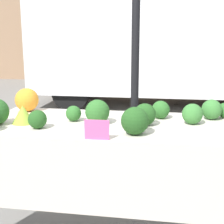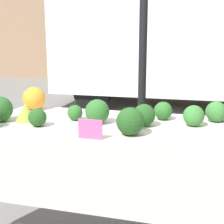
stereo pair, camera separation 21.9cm
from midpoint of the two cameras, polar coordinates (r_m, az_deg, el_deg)
building_facade at (r=11.68m, az=13.20°, el=18.45°), size 16.00×0.60×5.29m
tent_pole at (r=2.76m, az=7.88°, el=8.29°), size 0.07×0.07×2.38m
parked_truck at (r=7.05m, az=12.74°, el=12.52°), size 5.46×2.26×2.66m
market_table at (r=2.17m, az=2.45°, el=-5.22°), size 1.84×0.82×0.84m
orange_cauliflower at (r=2.68m, az=-11.82°, el=2.44°), size 0.19×0.19×0.19m
romanesco_head at (r=2.30m, az=-12.87°, el=-0.09°), size 0.16×0.16×0.13m
broccoli_head_0 at (r=1.91m, az=6.62°, el=-1.76°), size 0.17×0.17×0.17m
broccoli_head_1 at (r=2.21m, az=17.49°, el=-0.70°), size 0.14×0.14×0.14m
broccoli_head_2 at (r=2.13m, az=8.82°, el=-0.62°), size 0.15×0.15×0.15m
broccoli_head_3 at (r=2.33m, az=12.00°, el=0.19°), size 0.13×0.13×0.13m
broccoli_head_4 at (r=2.38m, az=21.03°, el=0.02°), size 0.15×0.15×0.15m
broccoli_head_5 at (r=2.17m, az=0.16°, el=0.06°), size 0.17×0.17×0.17m
broccoli_head_6 at (r=2.33m, az=-17.35°, el=0.48°), size 0.18×0.18×0.18m
broccoli_head_7 at (r=2.28m, az=-4.08°, el=-0.14°), size 0.11×0.11×0.11m
broccoli_head_8 at (r=2.14m, az=-10.66°, el=-1.02°), size 0.12×0.12×0.12m
price_sign at (r=1.83m, az=-0.58°, el=-3.23°), size 0.15×0.01×0.12m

